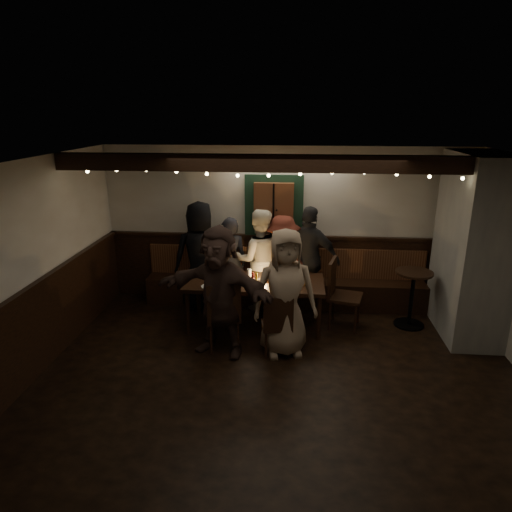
# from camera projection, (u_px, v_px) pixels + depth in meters

# --- Properties ---
(room) EXTENTS (6.02, 5.01, 2.62)m
(room) POSITION_uv_depth(u_px,v_px,m) (358.00, 261.00, 6.52)
(room) COLOR black
(room) RESTS_ON ground
(dining_table) EXTENTS (2.03, 0.87, 0.88)m
(dining_table) POSITION_uv_depth(u_px,v_px,m) (255.00, 285.00, 6.75)
(dining_table) COLOR black
(dining_table) RESTS_ON ground
(chair_near_left) EXTENTS (0.55, 0.55, 0.99)m
(chair_near_left) POSITION_uv_depth(u_px,v_px,m) (223.00, 313.00, 6.07)
(chair_near_left) COLOR black
(chair_near_left) RESTS_ON ground
(chair_near_right) EXTENTS (0.45, 0.45, 0.86)m
(chair_near_right) POSITION_uv_depth(u_px,v_px,m) (277.00, 322.00, 5.97)
(chair_near_right) COLOR black
(chair_near_right) RESTS_ON ground
(chair_end) EXTENTS (0.57, 0.57, 1.04)m
(chair_end) POSITION_uv_depth(u_px,v_px,m) (339.00, 290.00, 6.78)
(chair_end) COLOR black
(chair_end) RESTS_ON ground
(high_top) EXTENTS (0.55, 0.55, 0.87)m
(high_top) POSITION_uv_depth(u_px,v_px,m) (412.00, 292.00, 6.80)
(high_top) COLOR black
(high_top) RESTS_ON ground
(person_a) EXTENTS (0.99, 0.80, 1.77)m
(person_a) POSITION_uv_depth(u_px,v_px,m) (201.00, 256.00, 7.39)
(person_a) COLOR black
(person_a) RESTS_ON ground
(person_b) EXTENTS (0.60, 0.44, 1.51)m
(person_b) POSITION_uv_depth(u_px,v_px,m) (230.00, 262.00, 7.47)
(person_b) COLOR #212229
(person_b) RESTS_ON ground
(person_c) EXTENTS (0.88, 0.73, 1.66)m
(person_c) POSITION_uv_depth(u_px,v_px,m) (259.00, 260.00, 7.36)
(person_c) COLOR beige
(person_c) RESTS_ON ground
(person_d) EXTENTS (1.09, 0.74, 1.55)m
(person_d) POSITION_uv_depth(u_px,v_px,m) (282.00, 263.00, 7.38)
(person_d) COLOR #4C1C14
(person_d) RESTS_ON ground
(person_e) EXTENTS (1.08, 0.73, 1.71)m
(person_e) POSITION_uv_depth(u_px,v_px,m) (309.00, 259.00, 7.33)
(person_e) COLOR black
(person_e) RESTS_ON ground
(person_f) EXTENTS (1.71, 1.00, 1.76)m
(person_f) POSITION_uv_depth(u_px,v_px,m) (219.00, 291.00, 5.95)
(person_f) COLOR #35241F
(person_f) RESTS_ON ground
(person_g) EXTENTS (0.94, 0.72, 1.72)m
(person_g) POSITION_uv_depth(u_px,v_px,m) (285.00, 293.00, 5.94)
(person_g) COLOR gray
(person_g) RESTS_ON ground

